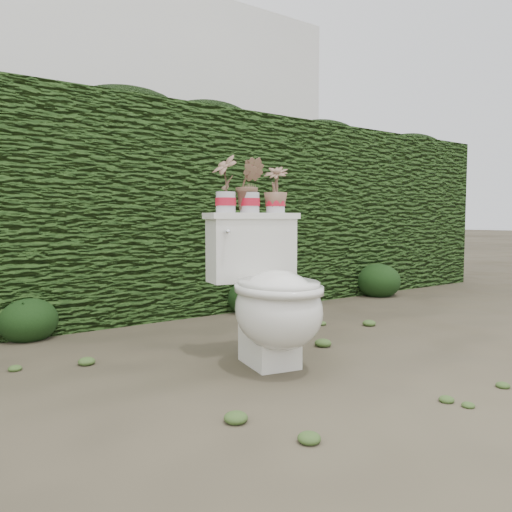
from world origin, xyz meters
TOP-DOWN VIEW (x-y plane):
  - ground at (0.00, 0.00)m, footprint 60.00×60.00m
  - hedge at (0.00, 1.60)m, footprint 8.00×1.00m
  - house_wall at (0.60, 6.00)m, footprint 8.00×3.50m
  - toilet at (0.13, -0.21)m, footprint 0.58×0.75m
  - potted_plant_left at (0.03, 0.06)m, footprint 0.12×0.16m
  - potted_plant_center at (0.16, 0.03)m, footprint 0.20×0.19m
  - potted_plant_right at (0.32, -0.00)m, footprint 0.19×0.19m
  - liriope_clump_1 at (-0.75, 1.13)m, footprint 0.36×0.36m
  - liriope_clump_2 at (0.88, 1.06)m, footprint 0.36×0.36m
  - liriope_clump_3 at (2.38, 1.01)m, footprint 0.42×0.42m

SIDE VIEW (x-z plane):
  - ground at x=0.00m, z-range 0.00..0.00m
  - liriope_clump_2 at x=0.88m, z-range 0.00..0.29m
  - liriope_clump_1 at x=-0.75m, z-range 0.00..0.29m
  - liriope_clump_3 at x=2.38m, z-range 0.00..0.34m
  - toilet at x=0.13m, z-range -0.03..0.74m
  - hedge at x=0.00m, z-range 0.00..1.60m
  - potted_plant_right at x=0.32m, z-range 0.78..1.02m
  - potted_plant_center at x=0.16m, z-range 0.78..1.05m
  - potted_plant_left at x=0.03m, z-range 0.78..1.07m
  - house_wall at x=0.60m, z-range 0.00..4.00m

